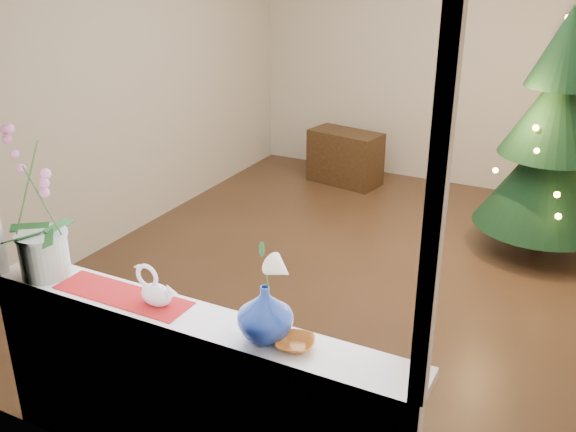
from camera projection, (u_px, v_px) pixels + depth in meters
name	position (u px, v px, depth m)	size (l,w,h in m)	color
ground	(367.00, 275.00, 5.16)	(5.00, 5.00, 0.00)	#3C2818
wall_back	(459.00, 60.00, 6.69)	(4.50, 0.10, 2.70)	beige
wall_front	(163.00, 239.00, 2.59)	(4.50, 0.10, 2.70)	beige
wall_left	(132.00, 82.00, 5.59)	(0.10, 5.00, 2.70)	beige
window_apron	(183.00, 413.00, 2.98)	(2.20, 0.08, 0.88)	white
windowsill	(189.00, 319.00, 2.87)	(2.20, 0.26, 0.04)	white
window_frame	(161.00, 154.00, 2.48)	(2.22, 0.06, 1.60)	white
runner	(122.00, 295.00, 3.03)	(0.70, 0.20, 0.01)	maroon
orchid_pot	(36.00, 205.00, 3.07)	(0.26, 0.26, 0.76)	beige
swan	(156.00, 287.00, 2.92)	(0.22, 0.10, 0.19)	silver
blue_vase	(265.00, 309.00, 2.64)	(0.27, 0.27, 0.28)	navy
lily	(264.00, 255.00, 2.55)	(0.16, 0.09, 0.21)	silver
paperweight	(274.00, 335.00, 2.65)	(0.08, 0.08, 0.08)	white
amber_dish	(295.00, 344.00, 2.63)	(0.14, 0.14, 0.03)	#964D17
xmas_tree	(553.00, 135.00, 5.22)	(1.12, 1.12, 2.05)	black
side_table	(345.00, 157.00, 7.08)	(0.78, 0.39, 0.59)	black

